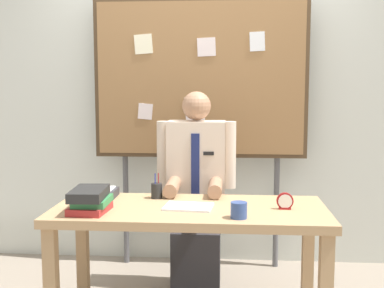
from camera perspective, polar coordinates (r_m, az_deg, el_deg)
The scene contains 10 objects.
back_wall at distance 4.02m, azimuth 1.13°, elevation 5.40°, with size 6.40×0.08×2.70m, color silver.
desk at distance 2.90m, azimuth -0.26°, elevation -9.24°, with size 1.59×0.70×0.74m.
person at distance 3.45m, azimuth 0.50°, elevation -6.46°, with size 0.55×0.56×1.41m.
bulletin_board at distance 3.81m, azimuth 0.97°, elevation 7.36°, with size 1.66×0.09×2.12m.
book_stack at distance 2.81m, azimuth -11.82°, elevation -6.40°, with size 0.21×0.31×0.13m.
open_notebook at distance 2.85m, azimuth -0.42°, elevation -7.34°, with size 0.28×0.21×0.01m, color white.
desk_clock at distance 2.86m, azimuth 10.81°, elevation -6.66°, with size 0.10×0.04×0.10m.
coffee_mug at distance 2.63m, azimuth 5.49°, elevation -7.71°, with size 0.09×0.09×0.09m, color #334C8C.
pen_holder at distance 3.09m, azimuth -4.15°, elevation -5.46°, with size 0.07×0.07×0.16m.
paper_tray at distance 3.17m, azimuth -11.18°, elevation -5.62°, with size 0.26×0.20×0.06m.
Camera 1 is at (0.22, -2.78, 1.44)m, focal length 45.64 mm.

